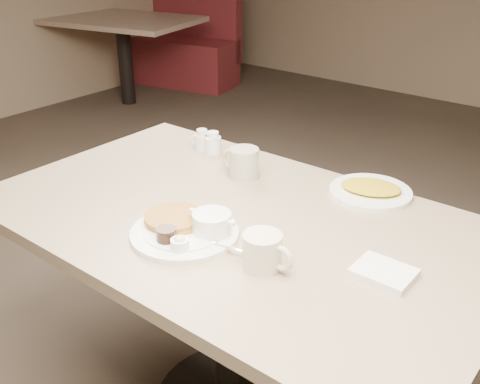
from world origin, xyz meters
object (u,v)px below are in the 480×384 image
Objects in this scene: creamer_left at (202,141)px; creamer_right at (213,143)px; diner_table at (236,265)px; booth_back_left at (172,42)px; coffee_mug_near at (264,251)px; coffee_mug_far at (243,163)px; hash_plate at (371,190)px; main_plate at (188,228)px.

creamer_right is at bearing 6.53° from creamer_left.
diner_table is 4.27m from booth_back_left.
coffee_mug_near is at bearing -37.03° from creamer_left.
creamer_right is at bearing -42.57° from booth_back_left.
creamer_left is (-0.27, 0.09, -0.01)m from coffee_mug_far.
creamer_right is 3.79m from booth_back_left.
hash_plate is at bearing 4.52° from creamer_left.
diner_table is 0.35m from coffee_mug_near.
coffee_mug_far is at bearing -41.50° from booth_back_left.
coffee_mug_near reaches higher than creamer_left.
diner_table is at bearing -37.36° from creamer_left.
diner_table is 0.48m from hash_plate.
creamer_left is 0.05× the size of booth_back_left.
hash_plate is (0.24, 0.37, 0.18)m from diner_table.
coffee_mug_far reaches higher than hash_plate.
creamer_right is (-0.34, 0.49, 0.01)m from main_plate.
coffee_mug_far is at bearing 107.11° from main_plate.
booth_back_left is (-2.73, 2.56, -0.38)m from creamer_left.
coffee_mug_far is at bearing -24.32° from creamer_right.
main_plate is at bearing -51.32° from creamer_left.
coffee_mug_near reaches higher than hash_plate.
booth_back_left reaches higher than creamer_left.
booth_back_left reaches higher than diner_table.
coffee_mug_far is 0.24m from creamer_right.
coffee_mug_far is at bearing -19.23° from creamer_left.
booth_back_left is at bearing 135.70° from main_plate.
coffee_mug_near is 0.80m from creamer_left.
booth_back_left is (-3.12, 3.04, -0.36)m from main_plate.
creamer_left is (-0.64, 0.48, -0.01)m from coffee_mug_near.
coffee_mug_near is at bearing 0.30° from main_plate.
hash_plate is at bearing -36.49° from booth_back_left.
hash_plate is (0.66, 0.05, -0.02)m from creamer_left.
coffee_mug_far is 1.73× the size of creamer_right.
hash_plate is (0.27, 0.54, -0.01)m from main_plate.
booth_back_left is at bearing 137.57° from diner_table.
main_plate is at bearing -72.89° from coffee_mug_far.
coffee_mug_near is 0.08× the size of booth_back_left.
creamer_left is 0.66m from hash_plate.
main_plate is 0.60m from hash_plate.
diner_table is 18.75× the size of creamer_right.
main_plate is 1.16× the size of hash_plate.
creamer_right is at bearing 155.68° from coffee_mug_far.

